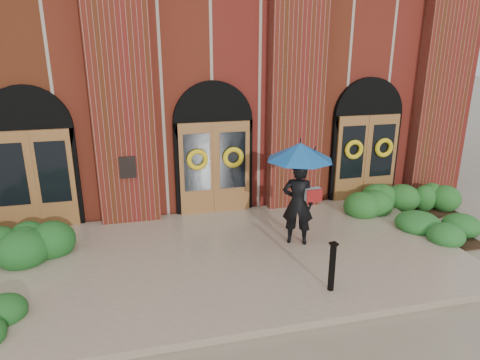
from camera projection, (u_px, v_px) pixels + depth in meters
name	position (u px, v px, depth m)	size (l,w,h in m)	color
ground	(239.00, 263.00, 9.40)	(90.00, 90.00, 0.00)	gray
landing	(237.00, 257.00, 9.52)	(10.00, 5.30, 0.15)	tan
church_building	(184.00, 72.00, 16.42)	(16.20, 12.53, 7.00)	maroon
man_with_umbrella	(299.00, 174.00, 9.52)	(1.98, 1.98, 2.39)	black
metal_post	(332.00, 266.00, 7.95)	(0.15, 0.15, 0.99)	black
hedge_wall_right	(403.00, 201.00, 12.09)	(2.73, 1.09, 0.70)	#225A1F
hedge_front_right	(440.00, 229.00, 10.49)	(1.47, 1.26, 0.52)	#205B22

